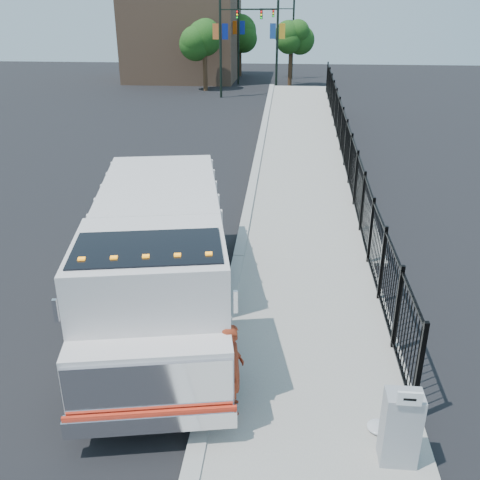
{
  "coord_description": "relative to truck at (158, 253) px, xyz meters",
  "views": [
    {
      "loc": [
        1.28,
        -9.41,
        6.53
      ],
      "look_at": [
        0.22,
        2.0,
        1.5
      ],
      "focal_mm": 40.0,
      "sensor_mm": 36.0,
      "label": 1
    }
  ],
  "objects": [
    {
      "name": "ground",
      "position": [
        1.45,
        -0.85,
        -1.63
      ],
      "size": [
        120.0,
        120.0,
        0.0
      ],
      "primitive_type": "plane",
      "color": "black",
      "rests_on": "ground"
    },
    {
      "name": "sidewalk",
      "position": [
        3.37,
        -2.85,
        -1.57
      ],
      "size": [
        3.55,
        12.0,
        0.12
      ],
      "primitive_type": "cube",
      "color": "#9E998E",
      "rests_on": "ground"
    },
    {
      "name": "curb",
      "position": [
        1.45,
        -2.85,
        -1.55
      ],
      "size": [
        0.3,
        12.0,
        0.16
      ],
      "primitive_type": "cube",
      "color": "#ADAAA3",
      "rests_on": "ground"
    },
    {
      "name": "ramp",
      "position": [
        3.57,
        15.15,
        -1.63
      ],
      "size": [
        3.95,
        24.06,
        3.19
      ],
      "primitive_type": "cube",
      "rotation": [
        0.06,
        0.0,
        0.0
      ],
      "color": "#9E998E",
      "rests_on": "ground"
    },
    {
      "name": "iron_fence",
      "position": [
        5.0,
        11.15,
        -0.73
      ],
      "size": [
        0.1,
        28.0,
        1.8
      ],
      "primitive_type": "cube",
      "color": "black",
      "rests_on": "ground"
    },
    {
      "name": "truck",
      "position": [
        0.0,
        0.0,
        0.0
      ],
      "size": [
        4.22,
        8.81,
        2.9
      ],
      "rotation": [
        0.0,
        0.0,
        0.19
      ],
      "color": "black",
      "rests_on": "ground"
    },
    {
      "name": "worker",
      "position": [
        1.92,
        -2.98,
        -0.66
      ],
      "size": [
        0.51,
        0.68,
        1.7
      ],
      "primitive_type": "imported",
      "rotation": [
        0.0,
        0.0,
        1.76
      ],
      "color": "maroon",
      "rests_on": "sidewalk"
    },
    {
      "name": "utility_cabinet",
      "position": [
        4.55,
        -3.88,
        -0.88
      ],
      "size": [
        0.55,
        0.4,
        1.25
      ],
      "primitive_type": "cube",
      "color": "gray",
      "rests_on": "sidewalk"
    },
    {
      "name": "arrow_sign",
      "position": [
        4.55,
        -4.1,
        -0.15
      ],
      "size": [
        0.35,
        0.04,
        0.22
      ],
      "primitive_type": "cube",
      "color": "white",
      "rests_on": "utility_cabinet"
    },
    {
      "name": "debris",
      "position": [
        4.37,
        -3.26,
        -1.46
      ],
      "size": [
        0.39,
        0.39,
        0.1
      ],
      "primitive_type": "ellipsoid",
      "color": "silver",
      "rests_on": "sidewalk"
    },
    {
      "name": "light_pole_0",
      "position": [
        -2.34,
        32.0,
        2.74
      ],
      "size": [
        3.77,
        0.22,
        8.0
      ],
      "color": "black",
      "rests_on": "ground"
    },
    {
      "name": "light_pole_1",
      "position": [
        1.26,
        32.96,
        2.74
      ],
      "size": [
        3.77,
        0.22,
        8.0
      ],
      "color": "black",
      "rests_on": "ground"
    },
    {
      "name": "light_pole_2",
      "position": [
        -1.75,
        39.92,
        2.74
      ],
      "size": [
        3.77,
        0.22,
        8.0
      ],
      "color": "black",
      "rests_on": "ground"
    },
    {
      "name": "light_pole_3",
      "position": [
        2.44,
        44.22,
        2.74
      ],
      "size": [
        3.78,
        0.22,
        8.0
      ],
      "color": "black",
      "rests_on": "ground"
    },
    {
      "name": "tree_0",
      "position": [
        -4.41,
        35.53,
        2.33
      ],
      "size": [
        2.95,
        2.95,
        5.48
      ],
      "color": "#382314",
      "rests_on": "ground"
    },
    {
      "name": "tree_1",
      "position": [
        2.61,
        39.09,
        2.29
      ],
      "size": [
        2.26,
        2.26,
        5.13
      ],
      "color": "#382314",
      "rests_on": "ground"
    },
    {
      "name": "tree_2",
      "position": [
        -2.49,
        46.04,
        2.34
      ],
      "size": [
        3.28,
        3.28,
        5.64
      ],
      "color": "#382314",
      "rests_on": "ground"
    },
    {
      "name": "building",
      "position": [
        -7.55,
        43.15,
        2.37
      ],
      "size": [
        10.0,
        10.0,
        8.0
      ],
      "primitive_type": "cube",
      "color": "#8C664C",
      "rests_on": "ground"
    }
  ]
}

